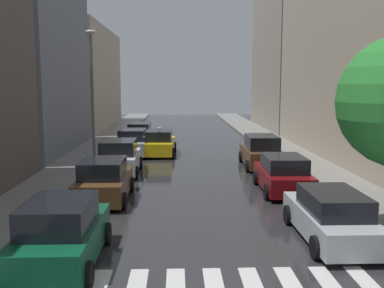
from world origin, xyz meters
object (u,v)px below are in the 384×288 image
(parked_car_left_fourth, at_px, (133,143))
(taxi_midroad, at_px, (160,143))
(parked_car_left_fifth, at_px, (140,133))
(parked_car_right_nearest, at_px, (331,217))
(parked_car_right_third, at_px, (261,152))
(parked_car_right_second, at_px, (283,175))
(parked_car_left_third, at_px, (119,158))
(parked_car_left_second, at_px, (104,181))
(parked_car_left_nearest, at_px, (61,235))
(lamp_post_left, at_px, (92,88))

(parked_car_left_fourth, xyz_separation_m, taxi_midroad, (1.72, 0.20, -0.04))
(parked_car_left_fifth, distance_m, parked_car_right_nearest, 23.73)
(parked_car_right_third, bearing_deg, parked_car_right_second, 179.78)
(parked_car_left_third, relative_size, taxi_midroad, 0.94)
(parked_car_left_fourth, distance_m, parked_car_right_third, 8.70)
(parked_car_left_second, xyz_separation_m, parked_car_right_third, (7.64, 6.90, 0.05))
(parked_car_left_fourth, height_order, parked_car_right_second, parked_car_left_fourth)
(parked_car_left_nearest, height_order, taxi_midroad, taxi_midroad)
(parked_car_left_second, bearing_deg, parked_car_right_nearest, -122.34)
(taxi_midroad, bearing_deg, parked_car_right_nearest, -158.24)
(parked_car_right_second, bearing_deg, parked_car_right_nearest, -179.11)
(parked_car_left_fourth, bearing_deg, parked_car_right_third, -118.27)
(parked_car_left_nearest, relative_size, parked_car_left_second, 1.02)
(parked_car_right_second, relative_size, parked_car_right_third, 0.92)
(parked_car_left_fourth, height_order, parked_car_right_nearest, parked_car_left_fourth)
(parked_car_left_third, xyz_separation_m, parked_car_left_fourth, (0.14, 5.87, -0.02))
(parked_car_left_fourth, distance_m, taxi_midroad, 1.73)
(parked_car_left_second, xyz_separation_m, taxi_midroad, (1.78, 11.37, -0.02))
(parked_car_left_second, relative_size, parked_car_left_fourth, 1.00)
(parked_car_left_third, bearing_deg, parked_car_right_third, -78.72)
(parked_car_left_fourth, bearing_deg, parked_car_right_second, -142.31)
(parked_car_right_nearest, relative_size, taxi_midroad, 1.01)
(parked_car_left_second, xyz_separation_m, parked_car_right_second, (7.50, 1.14, -0.03))
(parked_car_left_second, height_order, taxi_midroad, taxi_midroad)
(parked_car_right_nearest, xyz_separation_m, taxi_midroad, (-5.73, 16.19, 0.04))
(parked_car_left_third, distance_m, parked_car_right_nearest, 12.65)
(parked_car_left_fifth, distance_m, lamp_post_left, 10.95)
(parked_car_left_nearest, relative_size, parked_car_right_third, 0.92)
(parked_car_left_second, height_order, parked_car_left_third, parked_car_left_third)
(parked_car_left_second, bearing_deg, lamp_post_left, 13.54)
(parked_car_left_fifth, bearing_deg, parked_car_right_second, -153.99)
(taxi_midroad, bearing_deg, parked_car_left_nearest, 176.40)
(parked_car_right_second, distance_m, taxi_midroad, 11.73)
(lamp_post_left, bearing_deg, parked_car_left_nearest, -82.94)
(parked_car_right_nearest, bearing_deg, parked_car_left_third, 36.92)
(parked_car_left_third, relative_size, parked_car_right_nearest, 0.93)
(parked_car_right_third, xyz_separation_m, taxi_midroad, (-5.86, 4.47, -0.07))
(parked_car_right_second, bearing_deg, parked_car_left_nearest, 135.78)
(parked_car_left_nearest, xyz_separation_m, parked_car_right_third, (7.68, 13.31, 0.02))
(parked_car_right_nearest, distance_m, lamp_post_left, 15.86)
(parked_car_left_fourth, relative_size, parked_car_left_fifth, 0.91)
(parked_car_right_third, distance_m, taxi_midroad, 7.37)
(parked_car_left_nearest, bearing_deg, lamp_post_left, 7.04)
(parked_car_left_second, bearing_deg, parked_car_left_fourth, -0.02)
(parked_car_left_nearest, relative_size, parked_car_right_second, 1.01)
(parked_car_left_nearest, height_order, parked_car_left_second, parked_car_left_nearest)
(parked_car_left_fourth, height_order, parked_car_left_fifth, parked_car_left_fourth)
(parked_car_left_nearest, relative_size, lamp_post_left, 0.57)
(parked_car_left_second, relative_size, parked_car_right_second, 0.99)
(parked_car_left_third, distance_m, lamp_post_left, 4.53)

